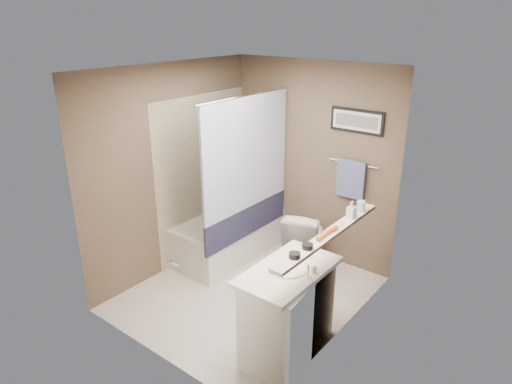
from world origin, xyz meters
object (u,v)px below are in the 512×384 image
Objects in this scene: vanity at (288,313)px; candle_bowl_far at (308,246)px; bathtub at (230,235)px; candle_bowl_near at (295,255)px; hair_brush_front at (324,235)px; hair_brush_back at (329,231)px; soap_bottle at (352,210)px; glass_jar at (361,206)px; toilet at (306,238)px.

vanity is 10.00× the size of candle_bowl_far.
candle_bowl_near is (1.79, -1.28, 0.89)m from bathtub.
candle_bowl_near reaches higher than bathtub.
candle_bowl_far is 0.26m from hair_brush_front.
soap_bottle is at bearing 90.00° from hair_brush_back.
glass_jar is at bearing -3.77° from bathtub.
candle_bowl_far is at bearing 104.58° from toilet.
bathtub is at bearing 144.44° from candle_bowl_near.
candle_bowl_near is at bearing -90.00° from candle_bowl_far.
vanity is at bearing -101.39° from glass_jar.
hair_brush_back is 0.41m from soap_bottle.
hair_brush_back is (0.87, -1.06, 0.77)m from toilet.
candle_bowl_far is 0.34m from hair_brush_back.
candle_bowl_near is at bearing -55.87° from vanity.
soap_bottle is (0.87, -0.65, 0.82)m from toilet.
candle_bowl_far is (0.87, -1.41, 0.76)m from toilet.
vanity is 4.09× the size of hair_brush_back.
glass_jar is (0.00, 1.13, 0.03)m from candle_bowl_near.
vanity is 5.64× the size of soap_bottle.
vanity is at bearing 170.81° from candle_bowl_far.
candle_bowl_far reaches higher than toilet.
glass_jar is at bearing 90.00° from candle_bowl_near.
bathtub is 6.82× the size of hair_brush_front.
vanity is 0.82m from hair_brush_back.
bathtub is 16.67× the size of candle_bowl_far.
candle_bowl_near is at bearing -90.00° from glass_jar.
candle_bowl_near is at bearing -90.00° from soap_bottle.
vanity reaches higher than bathtub.
glass_jar reaches higher than hair_brush_front.
hair_brush_front reaches higher than candle_bowl_far.
soap_bottle is at bearing -9.95° from bathtub.
candle_bowl_far is (1.79, -1.09, 0.89)m from bathtub.
hair_brush_front is at bearing 109.98° from toilet.
candle_bowl_far is at bearing -30.65° from bathtub.
bathtub is 2.27m from candle_bowl_far.
hair_brush_back is (0.00, 0.09, 0.00)m from hair_brush_front.
soap_bottle reaches higher than toilet.
hair_brush_front is (0.19, 0.23, 0.74)m from vanity.
hair_brush_front reaches higher than vanity.
hair_brush_back is at bearing 90.00° from candle_bowl_far.
candle_bowl_near is at bearing 101.49° from toilet.
candle_bowl_near is (0.19, -0.22, 0.73)m from vanity.
soap_bottle reaches higher than vanity.
glass_jar is at bearing 90.00° from candle_bowl_far.
hair_brush_back is 1.38× the size of soap_bottle.
toilet is 1.26m from glass_jar.
glass_jar is at bearing 135.09° from toilet.
candle_bowl_far is (0.00, 0.19, 0.00)m from candle_bowl_near.
soap_bottle reaches higher than hair_brush_back.
hair_brush_front is at bearing 44.58° from vanity.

